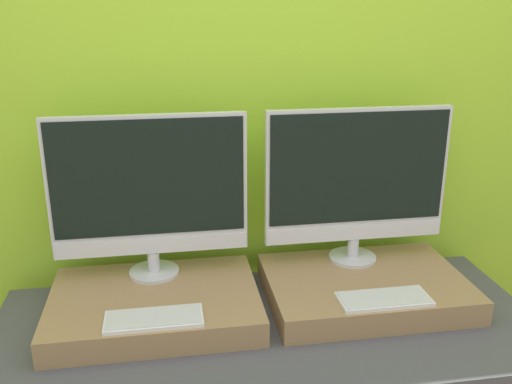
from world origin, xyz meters
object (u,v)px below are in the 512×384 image
Objects in this scene: monitor_left at (149,191)px; keyboard_right at (384,299)px; keyboard_left at (154,319)px; monitor_right at (357,180)px.

monitor_left reaches higher than keyboard_right.
monitor_left is 2.25× the size of keyboard_right.
keyboard_right is (0.70, 0.00, 0.00)m from keyboard_left.
keyboard_left is at bearing -90.00° from monitor_left.
monitor_right is 2.25× the size of keyboard_right.
monitor_right is at bearing 23.42° from keyboard_left.
keyboard_left is 0.45× the size of monitor_right.
monitor_left is 0.42m from keyboard_left.
keyboard_right is (-0.00, -0.30, -0.29)m from monitor_right.
keyboard_left is 0.70m from keyboard_right.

